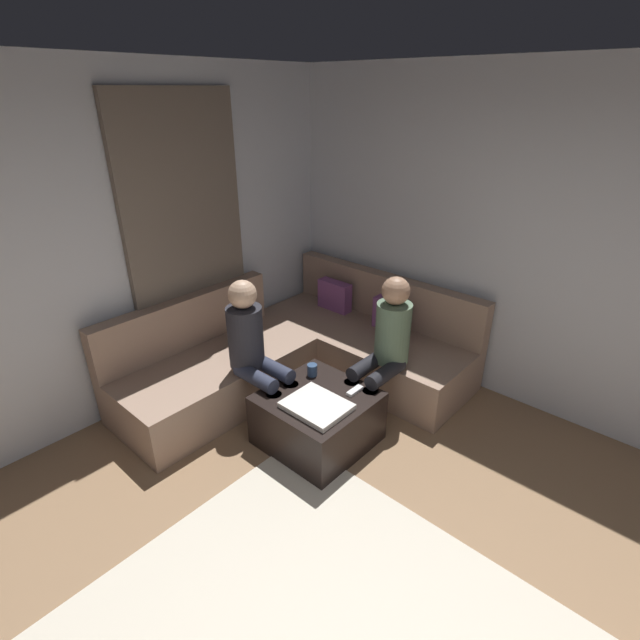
{
  "coord_description": "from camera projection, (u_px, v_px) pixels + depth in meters",
  "views": [
    {
      "loc": [
        0.59,
        -0.85,
        2.48
      ],
      "look_at": [
        -1.63,
        1.63,
        0.85
      ],
      "focal_mm": 26.65,
      "sensor_mm": 36.0,
      "label": 1
    }
  ],
  "objects": [
    {
      "name": "person_on_couch_side",
      "position": [
        254.0,
        349.0,
        3.69
      ],
      "size": [
        0.6,
        0.3,
        1.2
      ],
      "rotation": [
        0.0,
        0.0,
        -1.57
      ],
      "color": "#2D3347",
      "rests_on": "ground_plane"
    },
    {
      "name": "coffee_mug",
      "position": [
        312.0,
        370.0,
        3.77
      ],
      "size": [
        0.08,
        0.08,
        0.1
      ],
      "primitive_type": "cylinder",
      "color": "#334C72",
      "rests_on": "ottoman"
    },
    {
      "name": "wall_back",
      "position": [
        612.0,
        264.0,
        3.39
      ],
      "size": [
        6.0,
        0.12,
        2.7
      ],
      "primitive_type": "cube",
      "color": "silver",
      "rests_on": "ground_plane"
    },
    {
      "name": "person_on_couch_back",
      "position": [
        385.0,
        345.0,
        3.75
      ],
      "size": [
        0.3,
        0.6,
        1.2
      ],
      "rotation": [
        0.0,
        0.0,
        3.14
      ],
      "color": "black",
      "rests_on": "ground_plane"
    },
    {
      "name": "folded_blanket",
      "position": [
        317.0,
        406.0,
        3.39
      ],
      "size": [
        0.44,
        0.36,
        0.04
      ],
      "primitive_type": "cube",
      "color": "white",
      "rests_on": "ottoman"
    },
    {
      "name": "sectional_couch",
      "position": [
        302.0,
        352.0,
        4.4
      ],
      "size": [
        2.1,
        2.55,
        0.87
      ],
      "color": "#9E7F6B",
      "rests_on": "ground_plane"
    },
    {
      "name": "wall_left",
      "position": [
        13.0,
        275.0,
        3.19
      ],
      "size": [
        0.12,
        6.0,
        2.7
      ],
      "primitive_type": "cube",
      "color": "silver",
      "rests_on": "ground_plane"
    },
    {
      "name": "game_remote",
      "position": [
        355.0,
        391.0,
        3.57
      ],
      "size": [
        0.05,
        0.15,
        0.02
      ],
      "primitive_type": "cube",
      "color": "white",
      "rests_on": "ottoman"
    },
    {
      "name": "curtain_panel",
      "position": [
        188.0,
        249.0,
        4.04
      ],
      "size": [
        0.06,
        1.1,
        2.5
      ],
      "primitive_type": "cube",
      "color": "#726659",
      "rests_on": "ground_plane"
    },
    {
      "name": "ottoman",
      "position": [
        318.0,
        418.0,
        3.63
      ],
      "size": [
        0.76,
        0.76,
        0.42
      ],
      "primitive_type": "cube",
      "color": "black",
      "rests_on": "ground_plane"
    }
  ]
}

